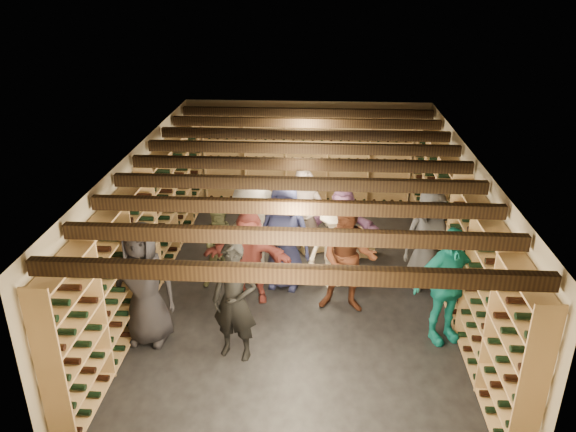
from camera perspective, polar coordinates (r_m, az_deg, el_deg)
The scene contains 23 objects.
ground at distance 9.91m, azimuth 1.16°, elevation -7.21°, with size 8.00×8.00×0.00m, color black.
walls at distance 9.34m, azimuth 1.22°, elevation -0.89°, with size 5.52×8.02×2.40m.
ceiling at distance 8.91m, azimuth 1.29°, elevation 6.13°, with size 5.50×8.00×0.01m, color beige.
ceiling_joists at distance 8.95m, azimuth 1.28°, elevation 5.28°, with size 5.40×7.12×0.18m.
wine_rack_left at distance 9.82m, azimuth -13.94°, elevation -1.15°, with size 0.32×7.50×2.15m.
wine_rack_right at distance 9.66m, azimuth 16.64°, elevation -1.91°, with size 0.32×7.50×2.15m.
wine_rack_back at distance 12.96m, azimuth 1.91°, elevation 5.69°, with size 4.70×0.30×2.15m.
crate_stack_left at distance 11.47m, azimuth 0.48°, elevation -0.25°, with size 0.51×0.35×0.85m.
crate_stack_right at distance 10.95m, azimuth 7.51°, elevation -2.69°, with size 0.53×0.38×0.51m.
crate_loose at distance 11.11m, azimuth 2.48°, elevation -3.06°, with size 0.50×0.33×0.17m, color tan.
person_0 at distance 8.38m, azimuth -14.43°, elevation -6.70°, with size 0.93×0.61×1.91m, color black.
person_1 at distance 7.87m, azimuth -5.43°, elevation -8.60°, with size 0.66×0.43×1.80m, color black.
person_2 at distance 9.69m, azimuth -6.70°, elevation -3.03°, with size 0.74×0.57×1.51m, color #5A5E3D.
person_3 at distance 9.63m, azimuth 4.73°, elevation -3.19°, with size 0.97×0.55×1.49m, color beige.
person_4 at distance 8.48m, azimuth 15.81°, elevation -6.80°, with size 1.07×0.45×1.83m, color #128581.
person_5 at distance 9.22m, azimuth -3.96°, elevation -4.12°, with size 1.47×0.47×1.59m, color brown.
person_6 at distance 9.53m, azimuth -0.37°, elevation -2.03°, with size 0.93×0.60×1.90m, color #1D2045.
person_7 at distance 10.15m, azimuth 1.71°, elevation -0.38°, with size 0.69×0.45×1.89m, color gray.
person_8 at distance 8.90m, azimuth 6.15°, elevation -4.31°, with size 0.91×0.71×1.86m, color #4C2516.
person_9 at distance 9.67m, azimuth -3.52°, elevation -1.71°, with size 1.22×0.70×1.89m, color #9E9991.
person_10 at distance 10.79m, azimuth -4.13°, elevation 0.06°, with size 0.90×0.38×1.54m, color #25492D.
person_11 at distance 10.32m, azimuth 5.48°, elevation -1.13°, with size 1.43×0.46×1.54m, color #8F598E.
person_12 at distance 9.82m, azimuth 14.08°, elevation -2.28°, with size 0.89×0.58×1.81m, color #36363B.
Camera 1 is at (0.31, -8.48, 5.11)m, focal length 35.00 mm.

